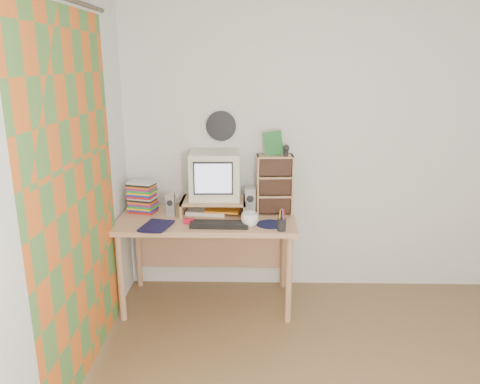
{
  "coord_description": "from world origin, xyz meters",
  "views": [
    {
      "loc": [
        -0.69,
        -2.14,
        1.95
      ],
      "look_at": [
        -0.76,
        1.33,
        0.97
      ],
      "focal_mm": 35.0,
      "sensor_mm": 36.0,
      "label": 1
    }
  ],
  "objects_px": {
    "crt_monitor": "(215,175)",
    "keyboard": "(219,224)",
    "desk": "(208,230)",
    "dvd_stack": "(142,195)",
    "mug": "(250,220)",
    "cd_rack": "(275,185)",
    "diary": "(144,223)"
  },
  "relations": [
    {
      "from": "crt_monitor",
      "to": "cd_rack",
      "type": "relative_size",
      "value": 0.83
    },
    {
      "from": "diary",
      "to": "keyboard",
      "type": "bearing_deg",
      "value": 13.66
    },
    {
      "from": "crt_monitor",
      "to": "dvd_stack",
      "type": "bearing_deg",
      "value": -179.78
    },
    {
      "from": "cd_rack",
      "to": "dvd_stack",
      "type": "bearing_deg",
      "value": 176.74
    },
    {
      "from": "keyboard",
      "to": "cd_rack",
      "type": "bearing_deg",
      "value": 39.09
    },
    {
      "from": "crt_monitor",
      "to": "diary",
      "type": "relative_size",
      "value": 1.66
    },
    {
      "from": "desk",
      "to": "diary",
      "type": "distance_m",
      "value": 0.56
    },
    {
      "from": "crt_monitor",
      "to": "keyboard",
      "type": "bearing_deg",
      "value": -82.55
    },
    {
      "from": "dvd_stack",
      "to": "diary",
      "type": "relative_size",
      "value": 1.22
    },
    {
      "from": "dvd_stack",
      "to": "mug",
      "type": "distance_m",
      "value": 0.94
    },
    {
      "from": "dvd_stack",
      "to": "mug",
      "type": "height_order",
      "value": "dvd_stack"
    },
    {
      "from": "crt_monitor",
      "to": "mug",
      "type": "bearing_deg",
      "value": -52.59
    },
    {
      "from": "dvd_stack",
      "to": "cd_rack",
      "type": "xyz_separation_m",
      "value": [
        1.08,
        -0.01,
        0.09
      ]
    },
    {
      "from": "dvd_stack",
      "to": "diary",
      "type": "height_order",
      "value": "dvd_stack"
    },
    {
      "from": "keyboard",
      "to": "desk",
      "type": "bearing_deg",
      "value": 114.24
    },
    {
      "from": "desk",
      "to": "mug",
      "type": "distance_m",
      "value": 0.47
    },
    {
      "from": "cd_rack",
      "to": "mug",
      "type": "relative_size",
      "value": 3.63
    },
    {
      "from": "desk",
      "to": "dvd_stack",
      "type": "relative_size",
      "value": 4.8
    },
    {
      "from": "keyboard",
      "to": "mug",
      "type": "relative_size",
      "value": 3.3
    },
    {
      "from": "keyboard",
      "to": "cd_rack",
      "type": "distance_m",
      "value": 0.58
    },
    {
      "from": "crt_monitor",
      "to": "dvd_stack",
      "type": "distance_m",
      "value": 0.61
    },
    {
      "from": "cd_rack",
      "to": "mug",
      "type": "height_order",
      "value": "cd_rack"
    },
    {
      "from": "keyboard",
      "to": "dvd_stack",
      "type": "relative_size",
      "value": 1.5
    },
    {
      "from": "desk",
      "to": "keyboard",
      "type": "distance_m",
      "value": 0.33
    },
    {
      "from": "cd_rack",
      "to": "desk",
      "type": "bearing_deg",
      "value": -176.71
    },
    {
      "from": "cd_rack",
      "to": "diary",
      "type": "distance_m",
      "value": 1.07
    },
    {
      "from": "desk",
      "to": "mug",
      "type": "bearing_deg",
      "value": -37.76
    },
    {
      "from": "diary",
      "to": "desk",
      "type": "bearing_deg",
      "value": 44.41
    },
    {
      "from": "desk",
      "to": "crt_monitor",
      "type": "xyz_separation_m",
      "value": [
        0.06,
        0.09,
        0.44
      ]
    },
    {
      "from": "crt_monitor",
      "to": "keyboard",
      "type": "height_order",
      "value": "crt_monitor"
    },
    {
      "from": "crt_monitor",
      "to": "diary",
      "type": "height_order",
      "value": "crt_monitor"
    },
    {
      "from": "cd_rack",
      "to": "diary",
      "type": "relative_size",
      "value": 2.0
    }
  ]
}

